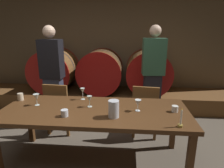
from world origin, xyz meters
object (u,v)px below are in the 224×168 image
object	(u,v)px
wine_glass_far_right	(138,103)
chair_left	(59,106)
chair_right	(145,108)
wine_glass_far_left	(36,97)
guest_left	(53,76)
candle_center	(181,122)
cup_right	(175,109)
wine_barrel_center	(101,71)
cup_center	(65,113)
guest_right	(153,76)
wine_glass_center_right	(90,99)
wine_glass_center_left	(83,91)
pitcher	(114,109)
cup_left	(21,97)
wine_barrel_right	(148,72)
wine_barrel_left	(55,70)
dining_table	(95,114)

from	to	relation	value
wine_glass_far_right	chair_left	bearing A→B (deg)	151.01
chair_right	wine_glass_far_left	xyz separation A→B (m)	(-1.47, -0.63, 0.37)
guest_left	candle_center	size ratio (longest dim) A/B	8.38
cup_right	wine_glass_far_left	bearing A→B (deg)	177.98
wine_barrel_center	cup_center	size ratio (longest dim) A/B	11.42
guest_right	wine_glass_center_right	world-z (taller)	guest_right
wine_glass_far_left	wine_glass_center_left	distance (m)	0.61
wine_glass_far_left	cup_center	distance (m)	0.56
candle_center	wine_glass_far_right	xyz separation A→B (m)	(-0.42, 0.37, 0.04)
guest_right	wine_glass_center_right	bearing A→B (deg)	47.01
cup_center	wine_barrel_center	bearing A→B (deg)	87.06
pitcher	cup_left	distance (m)	1.41
chair_left	cup_left	world-z (taller)	chair_left
wine_barrel_right	cup_center	xyz separation A→B (m)	(-1.14, -2.18, -0.02)
wine_barrel_left	chair_left	distance (m)	1.41
wine_barrel_center	pitcher	world-z (taller)	wine_barrel_center
wine_barrel_left	candle_center	bearing A→B (deg)	-46.54
wine_glass_center_right	cup_center	distance (m)	0.39
pitcher	chair_right	bearing A→B (deg)	63.91
chair_left	pitcher	size ratio (longest dim) A/B	4.41
guest_right	wine_glass_center_left	distance (m)	1.35
wine_barrel_left	pitcher	distance (m)	2.63
wine_glass_far_right	pitcher	bearing A→B (deg)	-144.72
wine_glass_center_right	guest_left	bearing A→B (deg)	131.66
candle_center	pitcher	world-z (taller)	candle_center
wine_glass_far_left	wine_glass_center_left	world-z (taller)	wine_glass_center_left
wine_barrel_right	chair_left	size ratio (longest dim) A/B	1.07
wine_glass_center_left	cup_right	bearing A→B (deg)	-15.19
dining_table	wine_glass_far_right	size ratio (longest dim) A/B	16.20
wine_barrel_center	wine_barrel_left	bearing A→B (deg)	180.00
wine_glass_far_left	guest_left	bearing A→B (deg)	98.97
wine_barrel_center	wine_glass_center_right	distance (m)	1.89
candle_center	wine_glass_far_left	size ratio (longest dim) A/B	1.38
guest_left	wine_glass_far_left	world-z (taller)	guest_left
wine_glass_far_right	cup_left	xyz separation A→B (m)	(-1.63, 0.23, -0.05)
wine_barrel_left	candle_center	xyz separation A→B (m)	(2.21, -2.33, -0.01)
wine_barrel_center	cup_left	world-z (taller)	wine_barrel_center
chair_right	wine_glass_far_right	bearing A→B (deg)	84.15
wine_barrel_right	chair_right	size ratio (longest dim) A/B	1.07
wine_glass_center_left	cup_left	xyz separation A→B (m)	(-0.86, -0.11, -0.07)
cup_center	cup_right	size ratio (longest dim) A/B	1.07
cup_right	wine_barrel_right	bearing A→B (deg)	94.24
wine_barrel_center	wine_glass_center_right	bearing A→B (deg)	-86.39
dining_table	cup_center	distance (m)	0.39
dining_table	chair_right	world-z (taller)	chair_right
wine_glass_far_right	guest_right	bearing A→B (deg)	75.07
dining_table	chair_right	size ratio (longest dim) A/B	2.65
chair_right	candle_center	xyz separation A→B (m)	(0.25, -1.08, 0.32)
wine_barrel_left	wine_glass_far_right	xyz separation A→B (m)	(1.79, -1.96, 0.04)
wine_barrel_left	chair_right	world-z (taller)	wine_barrel_left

